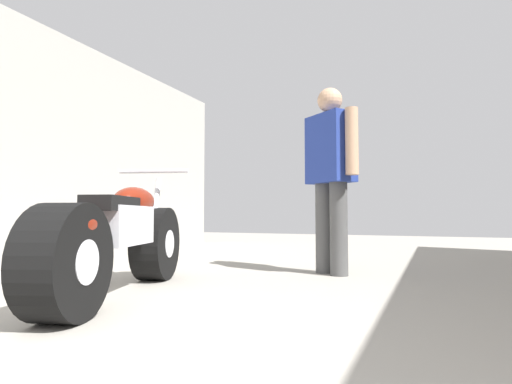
% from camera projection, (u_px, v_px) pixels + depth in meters
% --- Properties ---
extents(ground_plane, '(16.95, 16.95, 0.00)m').
position_uv_depth(ground_plane, '(294.00, 281.00, 3.47)').
color(ground_plane, '#9E998E').
extents(garage_partition_left, '(0.08, 7.77, 2.88)m').
position_uv_depth(garage_partition_left, '(33.00, 141.00, 4.85)').
color(garage_partition_left, '#A3A099').
rests_on(garage_partition_left, ground_plane).
extents(motorcycle_maroon_cruiser, '(0.92, 2.00, 0.95)m').
position_uv_depth(motorcycle_maroon_cruiser, '(119.00, 240.00, 2.79)').
color(motorcycle_maroon_cruiser, black).
rests_on(motorcycle_maroon_cruiser, ground_plane).
extents(mechanic_in_blue, '(0.64, 0.52, 1.78)m').
position_uv_depth(mechanic_in_blue, '(331.00, 168.00, 3.90)').
color(mechanic_in_blue, '#4C4C4C').
rests_on(mechanic_in_blue, ground_plane).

